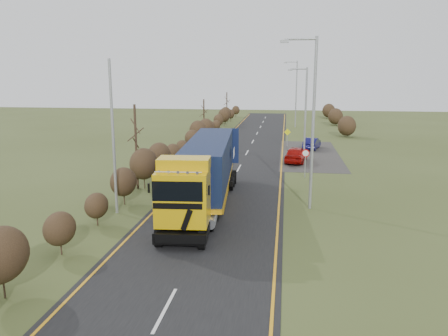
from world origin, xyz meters
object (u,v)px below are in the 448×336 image
lorry (206,169)px  car_red_hatchback (296,154)px  car_blue_sedan (312,143)px  speed_sign (305,158)px  streetlight_near (311,116)px

lorry → car_red_hatchback: 16.31m
car_blue_sedan → speed_sign: speed_sign is taller
streetlight_near → car_red_hatchback: bearing=91.7°
car_red_hatchback → car_blue_sedan: 8.13m
lorry → car_blue_sedan: (7.71, 23.05, -1.72)m
streetlight_near → lorry: bearing=-175.6°
lorry → streetlight_near: (6.23, 0.48, 3.30)m
lorry → speed_sign: bearing=49.9°
car_red_hatchback → streetlight_near: bearing=100.5°
car_blue_sedan → streetlight_near: bearing=100.5°
car_blue_sedan → speed_sign: (-1.31, -14.15, 0.96)m
car_red_hatchback → car_blue_sedan: bearing=-94.7°
streetlight_near → speed_sign: streetlight_near is taller
streetlight_near → speed_sign: size_ratio=4.45×
car_blue_sedan → lorry: bearing=85.7°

